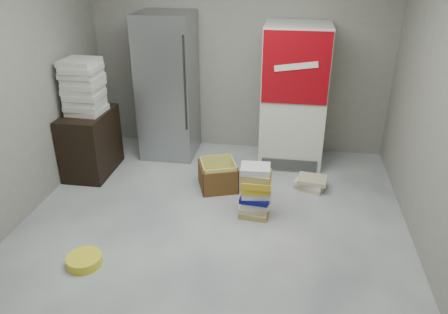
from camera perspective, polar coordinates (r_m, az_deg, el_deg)
name	(u,v)px	position (r m, az deg, el deg)	size (l,w,h in m)	color
ground	(204,251)	(4.26, -2.58, -12.19)	(5.00, 5.00, 0.00)	silver
room_shell	(200,64)	(3.46, -3.17, 12.00)	(4.04, 5.04, 2.82)	gray
steel_fridge	(168,87)	(5.89, -7.30, 9.10)	(0.70, 0.72, 1.90)	#999BA0
coke_cooler	(294,96)	(5.68, 9.10, 7.85)	(0.80, 0.73, 1.80)	silver
wood_shelf	(91,143)	(5.73, -17.00, 1.80)	(0.50, 0.80, 0.80)	black
supply_box_stack	(83,87)	(5.49, -17.89, 8.72)	(0.44, 0.43, 0.65)	beige
phonebook_stack_main	(255,191)	(4.63, 4.12, -4.50)	(0.35, 0.29, 0.59)	tan
phonebook_stack_side	(311,183)	(5.33, 11.27, -3.31)	(0.41, 0.37, 0.15)	tan
cardboard_box	(218,177)	(5.21, -0.79, -2.62)	(0.54, 0.54, 0.34)	yellow
bucket_lid	(84,260)	(4.28, -17.77, -12.72)	(0.32, 0.32, 0.09)	yellow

